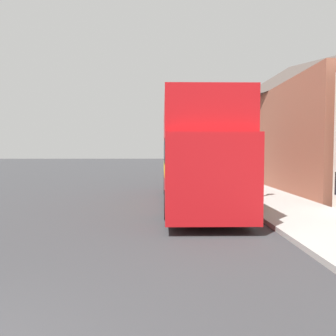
# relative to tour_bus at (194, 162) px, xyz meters

# --- Properties ---
(ground_plane) EXTENTS (144.00, 144.00, 0.00)m
(ground_plane) POSITION_rel_tour_bus_xyz_m (-4.01, 10.02, -1.76)
(ground_plane) COLOR #333335
(sidewalk) EXTENTS (3.12, 108.00, 0.14)m
(sidewalk) POSITION_rel_tour_bus_xyz_m (3.34, 7.02, -1.69)
(sidewalk) COLOR #999993
(sidewalk) RESTS_ON ground_plane
(brick_terrace_rear) EXTENTS (6.00, 22.98, 8.32)m
(brick_terrace_rear) POSITION_rel_tour_bus_xyz_m (7.90, 10.41, 2.40)
(brick_terrace_rear) COLOR #935642
(brick_terrace_rear) RESTS_ON ground_plane
(tour_bus) EXTENTS (2.55, 10.41, 4.01)m
(tour_bus) POSITION_rel_tour_bus_xyz_m (0.00, 0.00, 0.00)
(tour_bus) COLOR red
(tour_bus) RESTS_ON ground_plane
(parked_car_ahead_of_bus) EXTENTS (1.93, 3.96, 1.47)m
(parked_car_ahead_of_bus) POSITION_rel_tour_bus_xyz_m (0.61, 7.37, -1.08)
(parked_car_ahead_of_bus) COLOR maroon
(parked_car_ahead_of_bus) RESTS_ON ground_plane
(lamp_post_second) EXTENTS (0.35, 0.35, 4.71)m
(lamp_post_second) POSITION_rel_tour_bus_xyz_m (2.28, 0.09, 1.63)
(lamp_post_second) COLOR black
(lamp_post_second) RESTS_ON sidewalk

